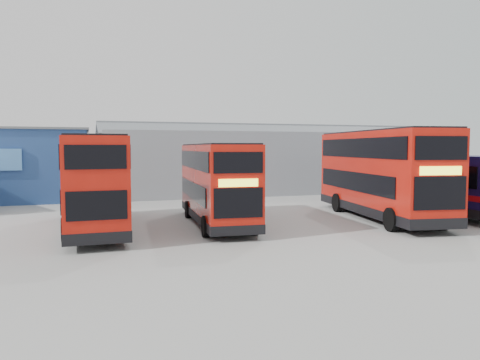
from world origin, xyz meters
TOP-DOWN VIEW (x-y plane):
  - ground_plane at (0.00, 0.00)m, footprint 120.00×120.00m
  - maintenance_shed at (8.00, 20.00)m, footprint 30.50×12.00m
  - double_decker_left at (-7.84, 3.09)m, footprint 2.70×10.16m
  - double_decker_centre at (-2.06, 2.88)m, footprint 2.96×9.49m
  - double_decker_right at (6.71, 2.00)m, footprint 4.31×11.27m
  - single_decker_blue at (10.71, 3.61)m, footprint 3.14×12.40m

SIDE VIEW (x-z plane):
  - ground_plane at x=0.00m, z-range 0.00..0.00m
  - single_decker_blue at x=10.71m, z-range -0.01..3.34m
  - double_decker_centre at x=-2.06m, z-range -0.01..3.95m
  - double_decker_left at x=-7.84m, z-range -0.01..4.26m
  - double_decker_right at x=6.71m, z-range -0.01..4.65m
  - maintenance_shed at x=8.00m, z-range -0.34..5.55m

